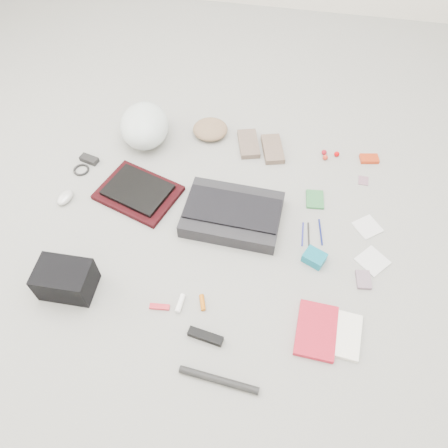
% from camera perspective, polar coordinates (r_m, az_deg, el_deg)
% --- Properties ---
extents(ground_plane, '(4.00, 4.00, 0.00)m').
position_cam_1_polar(ground_plane, '(1.99, 0.00, -0.84)').
color(ground_plane, gray).
extents(messenger_bag, '(0.45, 0.33, 0.07)m').
position_cam_1_polar(messenger_bag, '(2.00, 1.12, 1.27)').
color(messenger_bag, '#242427').
rests_on(messenger_bag, ground_plane).
extents(bag_flap, '(0.43, 0.21, 0.01)m').
position_cam_1_polar(bag_flap, '(1.97, 1.14, 2.01)').
color(bag_flap, black).
rests_on(bag_flap, messenger_bag).
extents(laptop_sleeve, '(0.43, 0.37, 0.03)m').
position_cam_1_polar(laptop_sleeve, '(2.15, -11.11, 4.02)').
color(laptop_sleeve, black).
rests_on(laptop_sleeve, ground_plane).
extents(laptop, '(0.34, 0.29, 0.02)m').
position_cam_1_polar(laptop, '(2.13, -11.21, 4.40)').
color(laptop, black).
rests_on(laptop, laptop_sleeve).
extents(bike_helmet, '(0.32, 0.37, 0.19)m').
position_cam_1_polar(bike_helmet, '(2.36, -10.33, 12.53)').
color(bike_helmet, silver).
rests_on(bike_helmet, ground_plane).
extents(beanie, '(0.21, 0.20, 0.07)m').
position_cam_1_polar(beanie, '(2.39, -1.81, 12.26)').
color(beanie, '#8D6E51').
rests_on(beanie, ground_plane).
extents(mitten_left, '(0.15, 0.22, 0.03)m').
position_cam_1_polar(mitten_left, '(2.34, 3.23, 10.42)').
color(mitten_left, '#735E50').
rests_on(mitten_left, ground_plane).
extents(mitten_right, '(0.15, 0.22, 0.03)m').
position_cam_1_polar(mitten_right, '(2.32, 6.37, 9.72)').
color(mitten_right, '#765F4F').
rests_on(mitten_right, ground_plane).
extents(power_brick, '(0.10, 0.07, 0.03)m').
position_cam_1_polar(power_brick, '(2.36, -17.19, 8.07)').
color(power_brick, black).
rests_on(power_brick, ground_plane).
extents(cable_coil, '(0.11, 0.11, 0.01)m').
position_cam_1_polar(cable_coil, '(2.33, -18.15, 6.75)').
color(cable_coil, black).
rests_on(cable_coil, ground_plane).
extents(mouse, '(0.08, 0.11, 0.04)m').
position_cam_1_polar(mouse, '(2.22, -20.05, 3.30)').
color(mouse, silver).
rests_on(mouse, ground_plane).
extents(camera_bag, '(0.22, 0.16, 0.14)m').
position_cam_1_polar(camera_bag, '(1.89, -19.98, -6.84)').
color(camera_bag, black).
rests_on(camera_bag, ground_plane).
extents(multitool, '(0.08, 0.03, 0.01)m').
position_cam_1_polar(multitool, '(1.81, -8.41, -10.65)').
color(multitool, red).
rests_on(multitool, ground_plane).
extents(toiletry_tube_white, '(0.03, 0.08, 0.02)m').
position_cam_1_polar(toiletry_tube_white, '(1.80, -5.74, -10.26)').
color(toiletry_tube_white, white).
rests_on(toiletry_tube_white, ground_plane).
extents(toiletry_tube_orange, '(0.04, 0.07, 0.02)m').
position_cam_1_polar(toiletry_tube_orange, '(1.80, -2.83, -10.21)').
color(toiletry_tube_orange, '#C25F0D').
rests_on(toiletry_tube_orange, ground_plane).
extents(u_lock, '(0.14, 0.06, 0.03)m').
position_cam_1_polar(u_lock, '(1.74, -2.43, -14.45)').
color(u_lock, black).
rests_on(u_lock, ground_plane).
extents(bike_pump, '(0.30, 0.05, 0.03)m').
position_cam_1_polar(bike_pump, '(1.68, -0.69, -19.69)').
color(bike_pump, black).
rests_on(bike_pump, ground_plane).
extents(book_red, '(0.16, 0.24, 0.02)m').
position_cam_1_polar(book_red, '(1.78, 11.97, -13.44)').
color(book_red, red).
rests_on(book_red, ground_plane).
extents(book_white, '(0.14, 0.20, 0.02)m').
position_cam_1_polar(book_white, '(1.80, 15.39, -13.77)').
color(book_white, white).
rests_on(book_white, ground_plane).
extents(notepad, '(0.09, 0.12, 0.01)m').
position_cam_1_polar(notepad, '(2.14, 11.78, 3.17)').
color(notepad, '#2E713B').
rests_on(notepad, ground_plane).
extents(pen_blue, '(0.01, 0.13, 0.01)m').
position_cam_1_polar(pen_blue, '(2.01, 10.24, -1.30)').
color(pen_blue, navy).
rests_on(pen_blue, ground_plane).
extents(pen_black, '(0.02, 0.13, 0.01)m').
position_cam_1_polar(pen_black, '(2.01, 11.00, -1.39)').
color(pen_black, black).
rests_on(pen_black, ground_plane).
extents(pen_navy, '(0.03, 0.14, 0.01)m').
position_cam_1_polar(pen_navy, '(2.03, 12.50, -1.03)').
color(pen_navy, navy).
rests_on(pen_navy, ground_plane).
extents(accordion_wallet, '(0.11, 0.10, 0.05)m').
position_cam_1_polar(accordion_wallet, '(1.92, 11.72, -4.33)').
color(accordion_wallet, '#0D738E').
rests_on(accordion_wallet, ground_plane).
extents(card_deck, '(0.07, 0.09, 0.02)m').
position_cam_1_polar(card_deck, '(1.94, 17.74, -6.95)').
color(card_deck, gray).
rests_on(card_deck, ground_plane).
extents(napkin_top, '(0.15, 0.15, 0.01)m').
position_cam_1_polar(napkin_top, '(2.10, 18.22, -0.38)').
color(napkin_top, silver).
rests_on(napkin_top, ground_plane).
extents(napkin_bottom, '(0.16, 0.16, 0.01)m').
position_cam_1_polar(napkin_bottom, '(2.00, 18.82, -4.60)').
color(napkin_bottom, silver).
rests_on(napkin_bottom, ground_plane).
extents(lollipop_a, '(0.03, 0.03, 0.03)m').
position_cam_1_polar(lollipop_a, '(2.33, 13.08, 8.46)').
color(lollipop_a, red).
rests_on(lollipop_a, ground_plane).
extents(lollipop_b, '(0.03, 0.03, 0.03)m').
position_cam_1_polar(lollipop_b, '(2.35, 12.94, 9.12)').
color(lollipop_b, '#A30F1D').
rests_on(lollipop_b, ground_plane).
extents(lollipop_c, '(0.03, 0.03, 0.03)m').
position_cam_1_polar(lollipop_c, '(2.36, 14.51, 8.84)').
color(lollipop_c, '#C10004').
rests_on(lollipop_c, ground_plane).
extents(altoids_tin, '(0.10, 0.07, 0.02)m').
position_cam_1_polar(altoids_tin, '(2.39, 18.43, 8.09)').
color(altoids_tin, red).
rests_on(altoids_tin, ground_plane).
extents(stamp_sheet, '(0.05, 0.06, 0.00)m').
position_cam_1_polar(stamp_sheet, '(2.28, 17.75, 5.42)').
color(stamp_sheet, gray).
rests_on(stamp_sheet, ground_plane).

